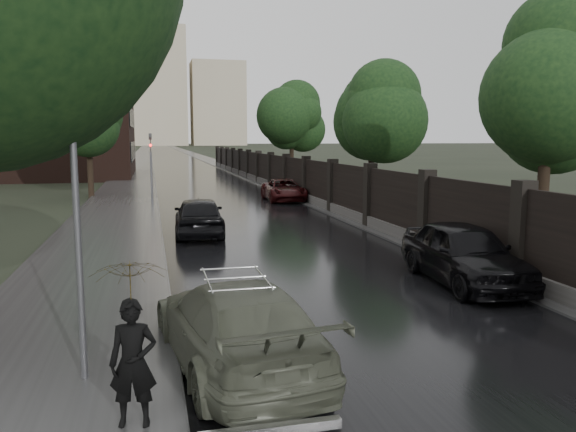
# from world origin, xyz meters

# --- Properties ---
(ground) EXTENTS (800.00, 800.00, 0.00)m
(ground) POSITION_xyz_m (0.00, 0.00, 0.00)
(ground) COLOR black
(ground) RESTS_ON ground
(road) EXTENTS (8.00, 420.00, 0.02)m
(road) POSITION_xyz_m (0.00, 190.00, 0.01)
(road) COLOR black
(road) RESTS_ON ground
(sidewalk_left) EXTENTS (4.00, 420.00, 0.16)m
(sidewalk_left) POSITION_xyz_m (-6.00, 190.00, 0.08)
(sidewalk_left) COLOR #2D2D2D
(sidewalk_left) RESTS_ON ground
(verge_right) EXTENTS (3.00, 420.00, 0.08)m
(verge_right) POSITION_xyz_m (5.50, 190.00, 0.04)
(verge_right) COLOR #2D2D2D
(verge_right) RESTS_ON ground
(fence_right) EXTENTS (0.45, 75.72, 2.70)m
(fence_right) POSITION_xyz_m (4.60, 32.01, 1.01)
(fence_right) COLOR #383533
(fence_right) RESTS_ON ground
(tree_left_far) EXTENTS (4.25, 4.25, 7.39)m
(tree_left_far) POSITION_xyz_m (-8.00, 30.00, 5.24)
(tree_left_far) COLOR black
(tree_left_far) RESTS_ON ground
(tree_right_a) EXTENTS (4.08, 4.08, 7.01)m
(tree_right_a) POSITION_xyz_m (7.50, 8.00, 4.95)
(tree_right_a) COLOR black
(tree_right_a) RESTS_ON ground
(tree_right_b) EXTENTS (4.08, 4.08, 7.01)m
(tree_right_b) POSITION_xyz_m (7.50, 22.00, 4.95)
(tree_right_b) COLOR black
(tree_right_b) RESTS_ON ground
(tree_right_c) EXTENTS (4.08, 4.08, 7.01)m
(tree_right_c) POSITION_xyz_m (7.50, 40.00, 4.95)
(tree_right_c) COLOR black
(tree_right_c) RESTS_ON ground
(lamp_post) EXTENTS (0.25, 0.12, 5.11)m
(lamp_post) POSITION_xyz_m (-5.40, 1.50, 2.67)
(lamp_post) COLOR #59595E
(lamp_post) RESTS_ON ground
(traffic_light) EXTENTS (0.16, 0.32, 4.00)m
(traffic_light) POSITION_xyz_m (-4.30, 24.99, 2.40)
(traffic_light) COLOR #59595E
(traffic_light) RESTS_ON ground
(stalinist_tower) EXTENTS (92.00, 30.00, 159.00)m
(stalinist_tower) POSITION_xyz_m (0.00, 300.00, 38.38)
(stalinist_tower) COLOR tan
(stalinist_tower) RESTS_ON ground
(volga_sedan) EXTENTS (2.64, 5.21, 1.45)m
(volga_sedan) POSITION_xyz_m (-3.08, 1.72, 0.73)
(volga_sedan) COLOR #515544
(volga_sedan) RESTS_ON ground
(hatchback_left) EXTENTS (2.04, 4.62, 1.54)m
(hatchback_left) POSITION_xyz_m (-2.60, 14.47, 0.77)
(hatchback_left) COLOR black
(hatchback_left) RESTS_ON ground
(car_right_near) EXTENTS (2.20, 4.83, 1.61)m
(car_right_near) POSITION_xyz_m (3.40, 5.62, 0.80)
(car_right_near) COLOR black
(car_right_near) RESTS_ON ground
(car_right_far) EXTENTS (2.29, 4.75, 1.31)m
(car_right_far) POSITION_xyz_m (3.40, 25.64, 0.65)
(car_right_far) COLOR black
(car_right_far) RESTS_ON ground
(pedestrian_umbrella) EXTENTS (1.06, 1.07, 2.53)m
(pedestrian_umbrella) POSITION_xyz_m (-4.63, -0.11, 1.84)
(pedestrian_umbrella) COLOR black
(pedestrian_umbrella) RESTS_ON sidewalk_left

